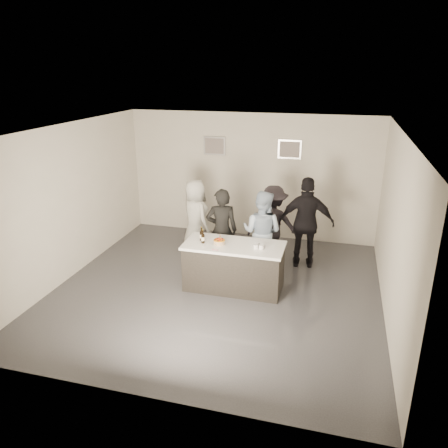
% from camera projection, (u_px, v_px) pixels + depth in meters
% --- Properties ---
extents(floor, '(6.00, 6.00, 0.00)m').
position_uv_depth(floor, '(217.00, 289.00, 8.30)').
color(floor, '#3D3D42').
rests_on(floor, ground).
extents(ceiling, '(6.00, 6.00, 0.00)m').
position_uv_depth(ceiling, '(216.00, 130.00, 7.28)').
color(ceiling, white).
extents(wall_back, '(6.00, 0.04, 3.00)m').
position_uv_depth(wall_back, '(251.00, 176.00, 10.51)').
color(wall_back, beige).
rests_on(wall_back, ground).
extents(wall_front, '(6.00, 0.04, 3.00)m').
position_uv_depth(wall_front, '(146.00, 295.00, 5.07)').
color(wall_front, beige).
rests_on(wall_front, ground).
extents(wall_left, '(0.04, 6.00, 3.00)m').
position_uv_depth(wall_left, '(69.00, 202.00, 8.52)').
color(wall_left, beige).
rests_on(wall_left, ground).
extents(wall_right, '(0.04, 6.00, 3.00)m').
position_uv_depth(wall_right, '(395.00, 230.00, 7.05)').
color(wall_right, beige).
rests_on(wall_right, ground).
extents(picture_left, '(0.54, 0.04, 0.44)m').
position_uv_depth(picture_left, '(215.00, 146.00, 10.47)').
color(picture_left, '#B2B2B7').
rests_on(picture_left, wall_back).
extents(picture_right, '(0.54, 0.04, 0.44)m').
position_uv_depth(picture_right, '(290.00, 149.00, 10.03)').
color(picture_right, '#B2B2B7').
rests_on(picture_right, wall_back).
extents(bar_counter, '(1.86, 0.86, 0.90)m').
position_uv_depth(bar_counter, '(234.00, 266.00, 8.21)').
color(bar_counter, white).
rests_on(bar_counter, ground).
extents(cake, '(0.21, 0.21, 0.07)m').
position_uv_depth(cake, '(219.00, 242.00, 8.06)').
color(cake, orange).
rests_on(cake, bar_counter).
extents(beer_bottle_a, '(0.07, 0.07, 0.26)m').
position_uv_depth(beer_bottle_a, '(201.00, 234.00, 8.20)').
color(beer_bottle_a, black).
rests_on(beer_bottle_a, bar_counter).
extents(beer_bottle_b, '(0.07, 0.07, 0.26)m').
position_uv_depth(beer_bottle_b, '(203.00, 236.00, 8.08)').
color(beer_bottle_b, black).
rests_on(beer_bottle_b, bar_counter).
extents(tumbler_cluster, '(0.19, 0.19, 0.08)m').
position_uv_depth(tumbler_cluster, '(259.00, 246.00, 7.89)').
color(tumbler_cluster, gold).
rests_on(tumbler_cluster, bar_counter).
extents(candles, '(0.24, 0.08, 0.01)m').
position_uv_depth(candles, '(217.00, 250.00, 7.80)').
color(candles, pink).
rests_on(candles, bar_counter).
extents(person_main_black, '(0.72, 0.57, 1.74)m').
position_uv_depth(person_main_black, '(222.00, 230.00, 8.82)').
color(person_main_black, black).
rests_on(person_main_black, ground).
extents(person_main_blue, '(0.95, 0.81, 1.72)m').
position_uv_depth(person_main_blue, '(262.00, 232.00, 8.76)').
color(person_main_blue, '#A5BBD8').
rests_on(person_main_blue, ground).
extents(person_guest_left, '(0.98, 0.94, 1.69)m').
position_uv_depth(person_guest_left, '(195.00, 217.00, 9.68)').
color(person_guest_left, silver).
rests_on(person_guest_left, ground).
extents(person_guest_right, '(1.16, 0.56, 1.92)m').
position_uv_depth(person_guest_right, '(306.00, 223.00, 8.98)').
color(person_guest_right, black).
rests_on(person_guest_right, ground).
extents(person_guest_back, '(1.16, 0.79, 1.66)m').
position_uv_depth(person_guest_back, '(273.00, 223.00, 9.34)').
color(person_guest_back, '#252127').
rests_on(person_guest_back, ground).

